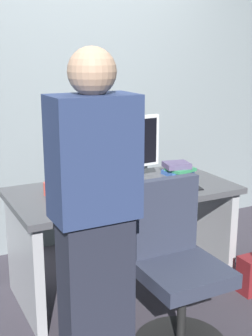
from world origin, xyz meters
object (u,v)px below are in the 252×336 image
(office_chair, at_px, (177,274))
(book_stack, at_px, (178,169))
(person_at_desk, at_px, (95,219))
(monitor, at_px, (126,146))
(cup_by_monitor, at_px, (49,189))
(mouse, at_px, (167,186))
(cell_phone, at_px, (195,187))
(cup_near_keyboard, at_px, (75,192))
(desk, at_px, (123,219))
(keyboard, at_px, (127,192))

(office_chair, bearing_deg, book_stack, 56.93)
(person_at_desk, height_order, monitor, person_at_desk)
(office_chair, relative_size, cup_by_monitor, 11.45)
(person_at_desk, distance_m, monitor, 1.04)
(office_chair, distance_m, book_stack, 1.03)
(cup_by_monitor, relative_size, book_stack, 0.36)
(mouse, distance_m, cell_phone, 0.19)
(cup_near_keyboard, relative_size, book_stack, 0.40)
(office_chair, xyz_separation_m, cup_near_keyboard, (-0.34, 0.63, 0.34))
(desk, distance_m, keyboard, 0.26)
(cup_near_keyboard, height_order, book_stack, book_stack)
(person_at_desk, xyz_separation_m, keyboard, (0.48, 0.60, -0.11))
(person_at_desk, relative_size, cell_phone, 11.38)
(book_stack, relative_size, cell_phone, 1.59)
(person_at_desk, bearing_deg, cup_near_keyboard, 77.19)
(desk, bearing_deg, office_chair, -91.42)
(person_at_desk, bearing_deg, office_chair, 2.03)
(cup_near_keyboard, distance_m, cup_by_monitor, 0.19)
(person_at_desk, distance_m, mouse, 0.97)
(monitor, xyz_separation_m, cup_near_keyboard, (-0.45, -0.19, -0.21))
(mouse, distance_m, cup_by_monitor, 0.77)
(keyboard, xyz_separation_m, cup_by_monitor, (-0.45, 0.20, 0.03))
(monitor, distance_m, mouse, 0.39)
(office_chair, bearing_deg, cup_by_monitor, 120.63)
(desk, height_order, person_at_desk, person_at_desk)
(office_chair, height_order, mouse, office_chair)
(cup_near_keyboard, distance_m, book_stack, 0.89)
(book_stack, bearing_deg, cell_phone, -103.59)
(keyboard, bearing_deg, desk, 77.24)
(cup_by_monitor, bearing_deg, mouse, -16.29)
(mouse, bearing_deg, book_stack, 44.59)
(desk, bearing_deg, mouse, -27.32)
(book_stack, bearing_deg, person_at_desk, -140.82)
(desk, distance_m, cup_by_monitor, 0.55)
(desk, xyz_separation_m, office_chair, (-0.02, -0.70, -0.08))
(desk, height_order, keyboard, keyboard)
(mouse, distance_m, cup_near_keyboard, 0.63)
(mouse, bearing_deg, cell_phone, -23.20)
(desk, height_order, mouse, mouse)
(desk, distance_m, monitor, 0.50)
(cup_by_monitor, height_order, book_stack, book_stack)
(office_chair, relative_size, cell_phone, 6.53)
(keyboard, bearing_deg, office_chair, -88.51)
(monitor, bearing_deg, cup_by_monitor, -175.97)
(book_stack, xyz_separation_m, cell_phone, (-0.08, -0.32, -0.04))
(desk, distance_m, cell_phone, 0.53)
(book_stack, bearing_deg, cup_by_monitor, -178.14)
(person_at_desk, height_order, cup_by_monitor, person_at_desk)
(cup_by_monitor, distance_m, cell_phone, 0.96)
(keyboard, distance_m, cell_phone, 0.47)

